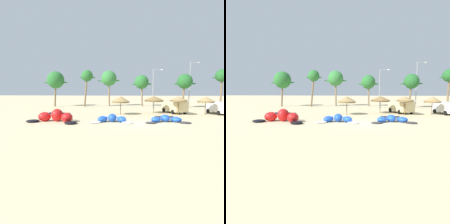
{
  "view_description": "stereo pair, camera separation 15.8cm",
  "coord_description": "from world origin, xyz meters",
  "views": [
    {
      "loc": [
        -1.12,
        -19.75,
        3.48
      ],
      "look_at": [
        -3.18,
        2.0,
        1.0
      ],
      "focal_mm": 29.29,
      "sensor_mm": 36.0,
      "label": 1
    },
    {
      "loc": [
        -0.96,
        -19.73,
        3.48
      ],
      "look_at": [
        -3.18,
        2.0,
        1.0
      ],
      "focal_mm": 29.29,
      "sensor_mm": 36.0,
      "label": 2
    }
  ],
  "objects": [
    {
      "name": "beach_umbrella_outermost",
      "position": [
        10.16,
        8.43,
        2.25
      ],
      "size": [
        2.45,
        2.45,
        2.67
      ],
      "color": "brown",
      "rests_on": "ground"
    },
    {
      "name": "beach_umbrella_near_van",
      "position": [
        -2.41,
        7.29,
        2.28
      ],
      "size": [
        2.74,
        2.74,
        2.76
      ],
      "color": "brown",
      "rests_on": "ground"
    },
    {
      "name": "palm_center_right",
      "position": [
        10.35,
        19.94,
        5.46
      ],
      "size": [
        4.62,
        3.08,
        7.09
      ],
      "color": "brown",
      "rests_on": "ground"
    },
    {
      "name": "parked_van",
      "position": [
        12.7,
        9.61,
        1.09
      ],
      "size": [
        2.69,
        4.82,
        1.84
      ],
      "color": "white",
      "rests_on": "ground"
    },
    {
      "name": "kite_far_left",
      "position": [
        -9.55,
        0.36,
        0.56
      ],
      "size": [
        6.4,
        3.38,
        1.46
      ],
      "color": "black",
      "rests_on": "ground"
    },
    {
      "name": "kite_left_of_center",
      "position": [
        3.04,
        1.19,
        0.31
      ],
      "size": [
        5.34,
        2.73,
        0.82
      ],
      "color": "#333338",
      "rests_on": "ground"
    },
    {
      "name": "ground_plane",
      "position": [
        0.0,
        0.0,
        0.0
      ],
      "size": [
        260.0,
        260.0,
        0.0
      ],
      "primitive_type": "plane",
      "color": "beige"
    },
    {
      "name": "lamppost_west_center",
      "position": [
        12.55,
        23.26,
        5.57
      ],
      "size": [
        2.12,
        0.24,
        9.98
      ],
      "color": "gray",
      "rests_on": "ground"
    },
    {
      "name": "lamppost_west",
      "position": [
        4.0,
        19.35,
        4.59
      ],
      "size": [
        2.05,
        0.24,
        8.06
      ],
      "color": "gray",
      "rests_on": "ground"
    },
    {
      "name": "parked_car_second",
      "position": [
        6.07,
        10.54,
        1.09
      ],
      "size": [
        3.27,
        5.18,
        1.84
      ],
      "color": "beige",
      "rests_on": "ground"
    },
    {
      "name": "beach_umbrella_middle",
      "position": [
        2.75,
        9.59,
        2.31
      ],
      "size": [
        3.1,
        3.1,
        2.73
      ],
      "color": "brown",
      "rests_on": "ground"
    },
    {
      "name": "beach_umbrella_near_palms",
      "position": [
        6.11,
        7.8,
        2.36
      ],
      "size": [
        2.57,
        2.57,
        2.73
      ],
      "color": "brown",
      "rests_on": "ground"
    },
    {
      "name": "palm_leftmost",
      "position": [
        -17.87,
        20.98,
        6.01
      ],
      "size": [
        5.81,
        3.87,
        8.0
      ],
      "color": "brown",
      "rests_on": "ground"
    },
    {
      "name": "palm_left",
      "position": [
        -10.6,
        21.0,
        6.76
      ],
      "size": [
        3.83,
        2.55,
        8.22
      ],
      "color": "brown",
      "rests_on": "ground"
    },
    {
      "name": "palm_left_of_gap",
      "position": [
        -5.89,
        23.08,
        6.41
      ],
      "size": [
        5.35,
        3.57,
        8.26
      ],
      "color": "#7F6647",
      "rests_on": "ground"
    },
    {
      "name": "palm_center_left",
      "position": [
        1.69,
        23.45,
        5.55
      ],
      "size": [
        4.82,
        3.21,
        7.23
      ],
      "color": "#7F6647",
      "rests_on": "ground"
    },
    {
      "name": "kite_left",
      "position": [
        -3.05,
        0.65,
        0.35
      ],
      "size": [
        5.09,
        2.37,
        0.93
      ],
      "color": "white",
      "rests_on": "ground"
    },
    {
      "name": "palm_right_of_gap",
      "position": [
        18.62,
        21.95,
        6.69
      ],
      "size": [
        4.07,
        2.71,
        8.2
      ],
      "color": "brown",
      "rests_on": "ground"
    }
  ]
}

